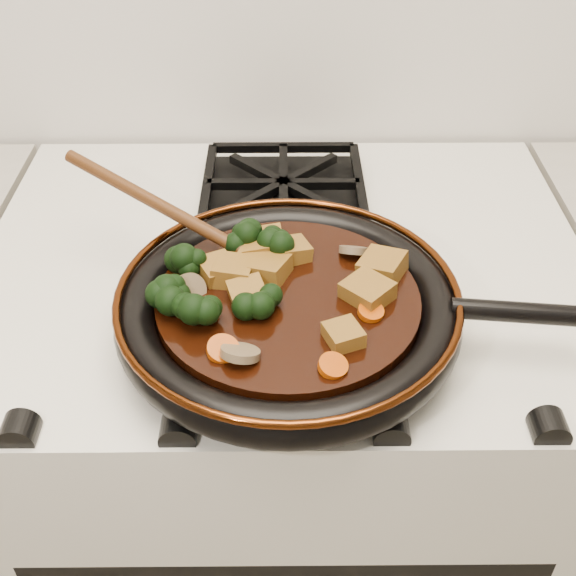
{
  "coord_description": "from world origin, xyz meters",
  "views": [
    {
      "loc": [
        -0.0,
        0.97,
        1.44
      ],
      "look_at": [
        0.0,
        1.54,
        0.97
      ],
      "focal_mm": 45.0,
      "sensor_mm": 36.0,
      "label": 1
    }
  ],
  "objects": [
    {
      "name": "stove",
      "position": [
        0.0,
        1.69,
        0.45
      ],
      "size": [
        0.76,
        0.6,
        0.9
      ],
      "primitive_type": "cube",
      "color": "white",
      "rests_on": "ground"
    },
    {
      "name": "burner_grate_front",
      "position": [
        0.0,
        1.55,
        0.91
      ],
      "size": [
        0.23,
        0.23,
        0.03
      ],
      "primitive_type": null,
      "color": "black",
      "rests_on": "stove"
    },
    {
      "name": "burner_grate_back",
      "position": [
        0.0,
        1.83,
        0.91
      ],
      "size": [
        0.23,
        0.23,
        0.03
      ],
      "primitive_type": null,
      "color": "black",
      "rests_on": "stove"
    },
    {
      "name": "skillet",
      "position": [
        0.01,
        1.54,
        0.94
      ],
      "size": [
        0.49,
        0.36,
        0.05
      ],
      "rotation": [
        0.0,
        0.0,
        -0.11
      ],
      "color": "black",
      "rests_on": "burner_grate_front"
    },
    {
      "name": "braising_sauce",
      "position": [
        0.0,
        1.54,
        0.95
      ],
      "size": [
        0.28,
        0.28,
        0.02
      ],
      "primitive_type": "cylinder",
      "color": "black",
      "rests_on": "skillet"
    },
    {
      "name": "tofu_cube_0",
      "position": [
        -0.05,
        1.57,
        0.97
      ],
      "size": [
        0.05,
        0.05,
        0.03
      ],
      "primitive_type": "cube",
      "rotation": [
        0.05,
        0.1,
        1.42
      ],
      "color": "brown",
      "rests_on": "braising_sauce"
    },
    {
      "name": "tofu_cube_1",
      "position": [
        0.11,
        1.58,
        0.97
      ],
      "size": [
        0.06,
        0.06,
        0.03
      ],
      "primitive_type": "cube",
      "rotation": [
        0.01,
        0.12,
        2.65
      ],
      "color": "brown",
      "rests_on": "braising_sauce"
    },
    {
      "name": "tofu_cube_2",
      "position": [
        -0.02,
        1.62,
        0.97
      ],
      "size": [
        0.06,
        0.05,
        0.03
      ],
      "primitive_type": "cube",
      "rotation": [
        -0.1,
        -0.01,
        1.7
      ],
      "color": "brown",
      "rests_on": "braising_sauce"
    },
    {
      "name": "tofu_cube_3",
      "position": [
        0.09,
        1.54,
        0.97
      ],
      "size": [
        0.06,
        0.06,
        0.03
      ],
      "primitive_type": "cube",
      "rotation": [
        -0.03,
        -0.04,
        0.78
      ],
      "color": "brown",
      "rests_on": "braising_sauce"
    },
    {
      "name": "tofu_cube_4",
      "position": [
        -0.02,
        1.58,
        0.97
      ],
      "size": [
        0.06,
        0.06,
        0.03
      ],
      "primitive_type": "cube",
      "rotation": [
        0.11,
        0.11,
        2.72
      ],
      "color": "brown",
      "rests_on": "braising_sauce"
    },
    {
      "name": "tofu_cube_5",
      "position": [
        0.06,
        1.48,
        0.97
      ],
      "size": [
        0.04,
        0.04,
        0.02
      ],
      "primitive_type": "cube",
      "rotation": [
        -0.02,
        0.03,
        1.95
      ],
      "color": "brown",
      "rests_on": "braising_sauce"
    },
    {
      "name": "tofu_cube_6",
      "position": [
        -0.07,
        1.58,
        0.97
      ],
      "size": [
        0.05,
        0.05,
        0.03
      ],
      "primitive_type": "cube",
      "rotation": [
        0.04,
        -0.09,
        2.06
      ],
      "color": "brown",
      "rests_on": "braising_sauce"
    },
    {
      "name": "tofu_cube_7",
      "position": [
        0.01,
        1.61,
        0.97
      ],
      "size": [
        0.05,
        0.05,
        0.03
      ],
      "primitive_type": "cube",
      "rotation": [
        0.11,
        0.07,
        1.93
      ],
      "color": "brown",
      "rests_on": "braising_sauce"
    },
    {
      "name": "tofu_cube_8",
      "position": [
        -0.03,
        1.59,
        0.97
      ],
      "size": [
        0.05,
        0.05,
        0.02
      ],
      "primitive_type": "cube",
      "rotation": [
        -0.1,
        -0.07,
        2.77
      ],
      "color": "brown",
      "rests_on": "braising_sauce"
    },
    {
      "name": "tofu_cube_9",
      "position": [
        -0.04,
        1.54,
        0.97
      ],
      "size": [
        0.05,
        0.05,
        0.03
      ],
      "primitive_type": "cube",
      "rotation": [
        -0.1,
        -0.12,
        1.87
      ],
      "color": "brown",
      "rests_on": "braising_sauce"
    },
    {
      "name": "broccoli_floret_0",
      "position": [
        -0.11,
        1.59,
        0.97
      ],
      "size": [
        0.09,
        0.09,
        0.07
      ],
      "primitive_type": null,
      "rotation": [
        0.13,
        0.23,
        1.06
      ],
      "color": "black",
      "rests_on": "braising_sauce"
    },
    {
      "name": "broccoli_floret_1",
      "position": [
        -0.01,
        1.62,
        0.97
      ],
      "size": [
        0.06,
        0.07,
        0.06
      ],
      "primitive_type": null,
      "rotation": [
        0.24,
        0.04,
        0.09
      ],
      "color": "black",
      "rests_on": "braising_sauce"
    },
    {
      "name": "broccoli_floret_2",
      "position": [
        -0.11,
        1.52,
        0.97
      ],
      "size": [
        0.07,
        0.08,
        0.07
      ],
      "primitive_type": null,
      "rotation": [
        -0.09,
        0.23,
        1.76
      ],
      "color": "black",
      "rests_on": "braising_sauce"
    },
    {
      "name": "broccoli_floret_3",
      "position": [
        -0.09,
        1.5,
        0.97
      ],
      "size": [
        0.08,
        0.1,
        0.08
      ],
      "primitive_type": null,
      "rotation": [
        0.16,
        -0.21,
        0.92
      ],
      "color": "black",
      "rests_on": "braising_sauce"
    },
    {
      "name": "broccoli_floret_4",
      "position": [
        -0.03,
        1.52,
        0.97
      ],
      "size": [
        0.08,
        0.08,
        0.07
      ],
      "primitive_type": null,
      "rotation": [
        0.21,
        0.01,
        0.35
      ],
      "color": "black",
      "rests_on": "braising_sauce"
    },
    {
      "name": "broccoli_floret_5",
      "position": [
        -0.04,
        1.63,
        0.97
      ],
      "size": [
        0.08,
        0.08,
        0.07
      ],
      "primitive_type": null,
      "rotation": [
        -0.06,
        0.1,
        1.9
      ],
      "color": "black",
      "rests_on": "braising_sauce"
    },
    {
      "name": "carrot_coin_0",
      "position": [
        0.09,
        1.51,
        0.96
      ],
      "size": [
        0.03,
        0.03,
        0.01
      ],
      "primitive_type": "cylinder",
      "rotation": [
        0.14,
        0.11,
        0.0
      ],
      "color": "#C34605",
      "rests_on": "braising_sauce"
    },
    {
      "name": "carrot_coin_1",
      "position": [
        -0.06,
        1.46,
        0.96
      ],
      "size": [
        0.03,
        0.03,
        0.02
      ],
      "primitive_type": "cylinder",
      "rotation": [
        0.27,
        0.21,
        0.0
      ],
      "color": "#C34605",
      "rests_on": "braising_sauce"
    },
    {
      "name": "carrot_coin_2",
      "position": [
        0.04,
        1.44,
        0.96
      ],
      "size": [
        0.03,
        0.03,
        0.02
      ],
      "primitive_type": "cylinder",
      "rotation": [
        0.2,
        0.19,
        0.0
      ],
      "color": "#C34605",
      "rests_on": "braising_sauce"
    },
    {
      "name": "carrot_coin_3",
      "position": [
        -0.08,
        1.52,
        0.96
      ],
      "size": [
        0.03,
        0.03,
        0.01
      ],
      "primitive_type": "cylinder",
      "rotation": [
        -0.17,
        0.13,
        0.0
      ],
      "color": "#C34605",
      "rests_on": "braising_sauce"
    },
    {
      "name": "mushroom_slice_0",
      "position": [
        -0.04,
        1.45,
        0.97
      ],
      "size": [
        0.05,
        0.05,
        0.02
      ],
      "primitive_type": "cylinder",
      "rotation": [
        0.43,
        0.0,
        2.8
      ],
      "color": "brown",
      "rests_on": "braising_sauce"
    },
    {
      "name": "mushroom_slice_1",
      "position": [
        0.08,
        1.61,
        0.97
      ],
      "size": [
        0.04,
        0.04,
        0.02
      ],
      "primitive_type": "cylinder",
      "rotation": [
        0.56,
        0.0,
        3.0
      ],
      "color": "brown",
      "rests_on": "braising_sauce"
    },
    {
      "name": "mushroom_slice_2",
      "position": [
        -0.1,
        1.55,
        0.97
      ],
      "size": [
        0.04,
        0.04,
        0.03
      ],
      "primitive_type": "cylinder",
      "rotation": [
        0.91,
        0.0,
        0.69
      ],
      "color": "brown",
      "rests_on": "braising_sauce"
    },
    {
      "name": "wooden_spoon",
      "position": [
        -0.09,
        1.63,
        0.98
      ],
      "size": [
        0.16,
        0.11,
        0.27
      ],
      "rotation": [
        0.0,
        0.0,
        2.63
      ],
      "color": "#4D2910",
      "rests_on": "braising_sauce"
    }
  ]
}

